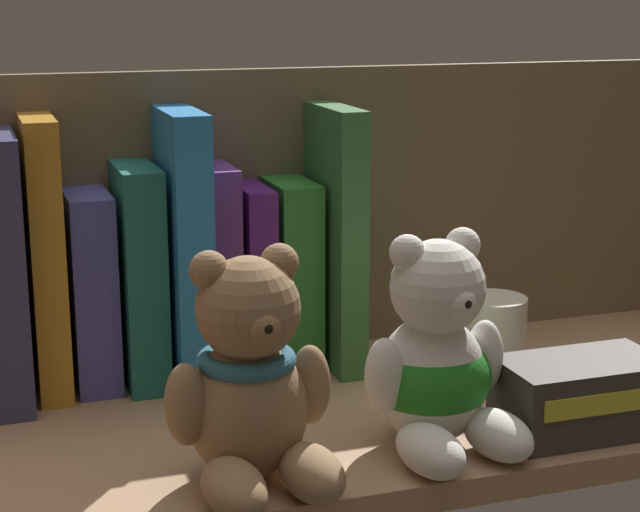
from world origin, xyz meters
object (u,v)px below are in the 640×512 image
object	(u,v)px
book_8	(178,242)
book_9	(216,267)
book_12	(325,232)
teddy_bear_larger	(251,385)
book_5	(44,253)
pillar_candle	(492,340)
book_11	(288,270)
book_7	(136,271)
book_10	(249,274)
teddy_bear_smaller	(437,364)
small_product_box	(581,396)
book_6	(90,287)

from	to	relation	value
book_8	book_9	world-z (taller)	book_8
book_12	teddy_bear_larger	distance (cm)	25.90
book_5	pillar_candle	world-z (taller)	book_5
book_9	book_11	size ratio (longest dim) A/B	1.11
book_7	book_11	xyz separation A→B (cm)	(12.82, 0.00, -1.02)
book_5	book_8	bearing A→B (deg)	0.00
book_7	book_10	distance (cm)	9.49
book_8	teddy_bear_smaller	world-z (taller)	book_8
book_7	pillar_candle	size ratio (longest dim) A/B	2.47
book_5	book_11	distance (cm)	20.23
book_8	pillar_candle	bearing A→B (deg)	-25.53
book_11	small_product_box	bearing A→B (deg)	-55.10
teddy_bear_smaller	book_7	bearing A→B (deg)	129.61
book_7	book_12	xyz separation A→B (cm)	(16.22, 0.00, 2.07)
book_9	book_10	world-z (taller)	book_9
book_9	book_12	size ratio (longest dim) A/B	0.79
book_10	book_12	size ratio (longest dim) A/B	0.71
book_10	small_product_box	xyz separation A→B (cm)	(18.67, -21.88, -5.08)
teddy_bear_larger	book_6	bearing A→B (deg)	108.29
book_7	book_11	bearing A→B (deg)	0.00
book_5	teddy_bear_larger	world-z (taller)	book_5
book_11	teddy_bear_larger	size ratio (longest dim) A/B	1.02
book_7	book_8	world-z (taller)	book_8
teddy_bear_smaller	book_12	bearing A→B (deg)	92.61
book_7	pillar_candle	world-z (taller)	book_7
book_6	pillar_candle	size ratio (longest dim) A/B	2.20
book_6	book_8	xyz separation A→B (cm)	(7.26, 0.00, 3.14)
book_7	teddy_bear_larger	bearing A→B (deg)	-80.85
book_6	book_11	bearing A→B (deg)	0.00
teddy_bear_larger	small_product_box	distance (cm)	24.82
book_9	book_11	world-z (taller)	book_9
book_10	book_5	bearing A→B (deg)	180.00
book_6	book_9	distance (cm)	10.37
book_5	teddy_bear_larger	size ratio (longest dim) A/B	1.41
book_6	book_11	xyz separation A→B (cm)	(16.58, 0.00, -0.02)
book_6	book_7	xyz separation A→B (cm)	(3.76, 0.00, 1.00)
book_6	book_7	size ratio (longest dim) A/B	0.89
book_9	teddy_bear_larger	size ratio (longest dim) A/B	1.12
book_8	teddy_bear_larger	xyz separation A→B (cm)	(0.07, -22.18, -4.41)
book_5	book_9	xyz separation A→B (cm)	(13.76, 0.00, -2.21)
book_5	book_8	world-z (taller)	book_8
book_12	book_10	bearing A→B (deg)	180.00
teddy_bear_larger	pillar_candle	xyz separation A→B (cm)	(23.05, 11.14, -3.01)
book_12	teddy_bear_larger	world-z (taller)	book_12
book_11	pillar_candle	xyz separation A→B (cm)	(13.80, -11.04, -4.26)
pillar_candle	book_9	bearing A→B (deg)	151.14
small_product_box	book_5	bearing A→B (deg)	148.18
book_8	book_11	world-z (taller)	book_8
book_7	book_6	bearing A→B (deg)	180.00
book_9	book_11	bearing A→B (deg)	0.00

